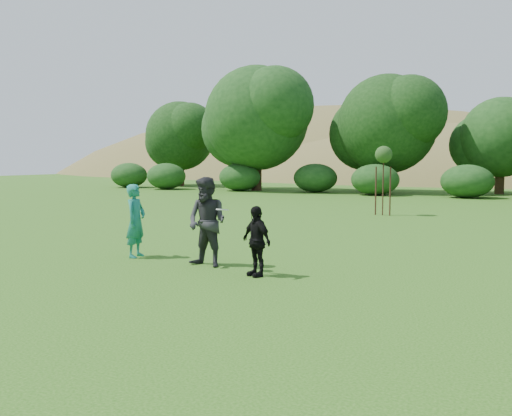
{
  "coord_description": "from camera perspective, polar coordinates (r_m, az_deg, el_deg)",
  "views": [
    {
      "loc": [
        6.81,
        -9.52,
        2.35
      ],
      "look_at": [
        0.0,
        3.0,
        1.1
      ],
      "focal_mm": 40.0,
      "sensor_mm": 36.0,
      "label": 1
    }
  ],
  "objects": [
    {
      "name": "ground",
      "position": [
        11.94,
        -6.94,
        -6.38
      ],
      "size": [
        120.0,
        120.0,
        0.0
      ],
      "primitive_type": "plane",
      "color": "#19470C",
      "rests_on": "ground"
    },
    {
      "name": "player_teal",
      "position": [
        13.79,
        -11.93,
        -1.26
      ],
      "size": [
        0.53,
        0.7,
        1.74
      ],
      "primitive_type": "imported",
      "rotation": [
        0.0,
        0.0,
        1.76
      ],
      "color": "#1A7564",
      "rests_on": "ground"
    },
    {
      "name": "player_grey",
      "position": [
        12.36,
        -4.92,
        -1.4
      ],
      "size": [
        1.0,
        0.81,
        1.94
      ],
      "primitive_type": "imported",
      "rotation": [
        0.0,
        0.0,
        -0.08
      ],
      "color": "#28282A",
      "rests_on": "ground"
    },
    {
      "name": "player_black",
      "position": [
        11.34,
        0.02,
        -3.33
      ],
      "size": [
        0.89,
        0.66,
        1.41
      ],
      "primitive_type": "imported",
      "rotation": [
        0.0,
        0.0,
        -0.43
      ],
      "color": "black",
      "rests_on": "ground"
    },
    {
      "name": "frisbee",
      "position": [
        11.83,
        -3.38,
        -0.17
      ],
      "size": [
        0.27,
        0.27,
        0.06
      ],
      "color": "white",
      "rests_on": "ground"
    },
    {
      "name": "sapling",
      "position": [
        23.96,
        12.64,
        5.05
      ],
      "size": [
        0.7,
        0.7,
        2.85
      ],
      "color": "#381F16",
      "rests_on": "ground"
    },
    {
      "name": "hillside",
      "position": [
        79.62,
        22.86,
        -5.76
      ],
      "size": [
        150.0,
        72.0,
        52.0
      ],
      "color": "olive",
      "rests_on": "ground"
    },
    {
      "name": "tree_row",
      "position": [
        38.46,
        23.39,
        8.36
      ],
      "size": [
        53.92,
        10.38,
        9.62
      ],
      "color": "#3A2616",
      "rests_on": "ground"
    }
  ]
}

